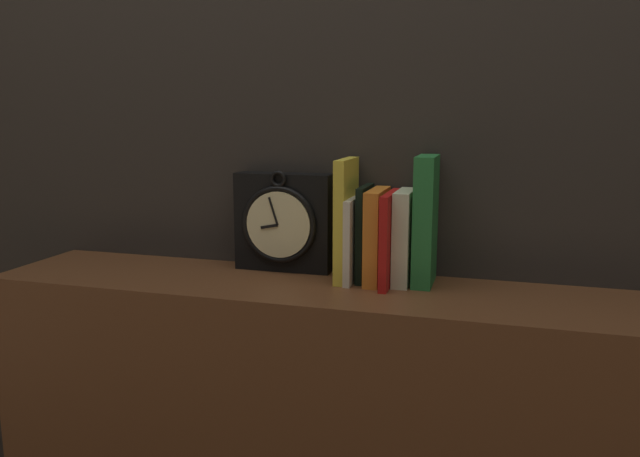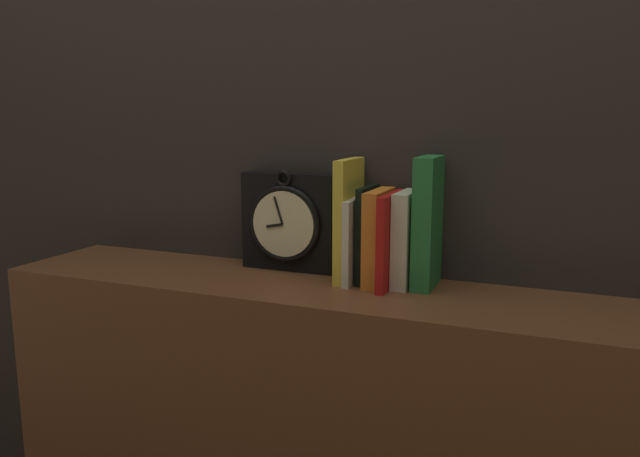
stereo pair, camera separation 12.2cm
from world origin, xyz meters
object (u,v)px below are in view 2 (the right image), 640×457
(book_slot1_cream, at_px, (356,240))
(book_slot3_orange, at_px, (379,237))
(clock, at_px, (289,222))
(book_slot0_yellow, at_px, (349,220))
(book_slot5_cream, at_px, (406,239))
(book_slot6_green, at_px, (428,223))
(book_slot2_black, at_px, (367,234))
(book_slot4_red, at_px, (391,240))

(book_slot1_cream, bearing_deg, book_slot3_orange, 1.10)
(clock, bearing_deg, book_slot0_yellow, -12.34)
(clock, distance_m, book_slot5_cream, 0.27)
(book_slot3_orange, distance_m, book_slot6_green, 0.10)
(book_slot2_black, distance_m, book_slot4_red, 0.06)
(book_slot0_yellow, bearing_deg, book_slot1_cream, -9.17)
(book_slot1_cream, bearing_deg, book_slot6_green, 4.54)
(book_slot4_red, bearing_deg, book_slot1_cream, 172.60)
(book_slot4_red, bearing_deg, clock, 169.42)
(book_slot1_cream, relative_size, book_slot5_cream, 0.91)
(book_slot3_orange, relative_size, book_slot5_cream, 1.01)
(book_slot4_red, xyz_separation_m, book_slot6_green, (0.07, 0.02, 0.04))
(clock, distance_m, book_slot1_cream, 0.17)
(book_slot2_black, xyz_separation_m, book_slot6_green, (0.12, 0.00, 0.03))
(clock, distance_m, book_slot2_black, 0.19)
(book_slot4_red, height_order, book_slot6_green, book_slot6_green)
(clock, distance_m, book_slot4_red, 0.25)
(book_slot2_black, height_order, book_slot6_green, book_slot6_green)
(book_slot6_green, bearing_deg, book_slot4_red, -162.51)
(clock, bearing_deg, book_slot6_green, -4.46)
(book_slot0_yellow, bearing_deg, book_slot3_orange, -1.76)
(book_slot4_red, xyz_separation_m, book_slot5_cream, (0.03, 0.02, 0.00))
(book_slot0_yellow, height_order, book_slot2_black, book_slot0_yellow)
(book_slot0_yellow, xyz_separation_m, book_slot3_orange, (0.06, -0.00, -0.03))
(clock, xyz_separation_m, book_slot1_cream, (0.17, -0.04, -0.02))
(book_slot0_yellow, xyz_separation_m, book_slot6_green, (0.16, 0.01, 0.00))
(book_slot3_orange, bearing_deg, clock, 170.81)
(book_slot1_cream, xyz_separation_m, book_slot2_black, (0.02, 0.01, 0.01))
(book_slot3_orange, bearing_deg, book_slot1_cream, -178.90)
(book_slot4_red, height_order, book_slot5_cream, book_slot5_cream)
(book_slot0_yellow, height_order, book_slot6_green, book_slot6_green)
(book_slot1_cream, distance_m, book_slot4_red, 0.08)
(book_slot5_cream, bearing_deg, book_slot2_black, 177.81)
(book_slot3_orange, xyz_separation_m, book_slot4_red, (0.03, -0.01, -0.00))
(book_slot4_red, distance_m, book_slot6_green, 0.08)
(book_slot3_orange, height_order, book_slot4_red, book_slot3_orange)
(book_slot6_green, bearing_deg, book_slot3_orange, -173.79)
(book_slot5_cream, bearing_deg, clock, 174.18)
(book_slot4_red, bearing_deg, book_slot6_green, 17.49)
(book_slot2_black, relative_size, book_slot3_orange, 1.03)
(book_slot1_cream, bearing_deg, book_slot2_black, 30.34)
(book_slot3_orange, bearing_deg, book_slot2_black, 159.43)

